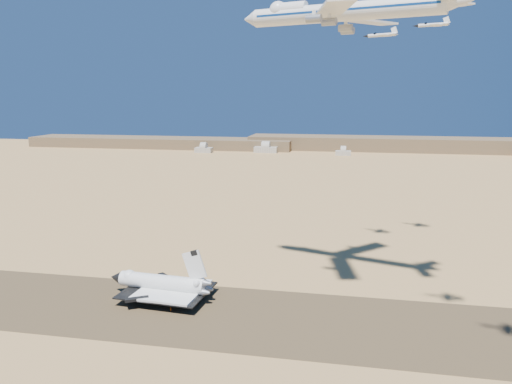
% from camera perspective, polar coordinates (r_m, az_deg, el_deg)
% --- Properties ---
extents(ground, '(1200.00, 1200.00, 0.00)m').
position_cam_1_polar(ground, '(180.76, -6.48, -13.58)').
color(ground, tan).
rests_on(ground, ground).
extents(runway, '(600.00, 50.00, 0.06)m').
position_cam_1_polar(runway, '(180.75, -6.48, -13.58)').
color(runway, brown).
rests_on(runway, ground).
extents(ridgeline, '(960.00, 90.00, 18.00)m').
position_cam_1_polar(ridgeline, '(687.20, 12.16, 5.24)').
color(ridgeline, brown).
rests_on(ridgeline, ground).
extents(hangars, '(200.50, 29.50, 30.00)m').
position_cam_1_polar(hangars, '(648.88, 0.70, 4.90)').
color(hangars, '#B7B1A2').
rests_on(hangars, ground).
extents(shuttle, '(41.22, 27.45, 20.26)m').
position_cam_1_polar(shuttle, '(192.85, -10.75, -10.33)').
color(shuttle, white).
rests_on(shuttle, runway).
extents(carrier_747, '(77.96, 58.19, 19.50)m').
position_cam_1_polar(carrier_747, '(180.45, 9.25, 19.61)').
color(carrier_747, white).
extents(crew_a, '(0.60, 0.71, 1.64)m').
position_cam_1_polar(crew_a, '(182.86, -9.71, -13.07)').
color(crew_a, '#C94C0B').
rests_on(crew_a, runway).
extents(crew_b, '(0.79, 0.89, 1.59)m').
position_cam_1_polar(crew_b, '(186.17, -8.92, -12.60)').
color(crew_b, '#C94C0B').
rests_on(crew_b, runway).
extents(crew_c, '(1.14, 1.16, 1.83)m').
position_cam_1_polar(crew_c, '(186.95, -9.95, -12.49)').
color(crew_c, '#C94C0B').
rests_on(crew_c, runway).
extents(chase_jet_c, '(14.99, 9.19, 3.90)m').
position_cam_1_polar(chase_jet_c, '(229.93, 14.12, 17.02)').
color(chase_jet_c, white).
extents(chase_jet_d, '(15.92, 9.31, 4.06)m').
position_cam_1_polar(chase_jet_d, '(247.61, 19.51, 17.58)').
color(chase_jet_d, white).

